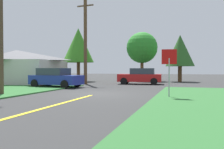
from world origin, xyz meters
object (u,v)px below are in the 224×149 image
pine_tree_center (78,45)px  barn (16,67)px  car_approaching_junction (140,76)px  parked_car_near_building (55,78)px  oak_tree_left (142,48)px  utility_pole_near (0,24)px  utility_pole_mid (85,41)px  oak_tree_right (180,51)px  stop_sign (169,64)px

pine_tree_center → barn: (-4.59, -5.68, -2.68)m
pine_tree_center → barn: pine_tree_center is taller
car_approaching_junction → parked_car_near_building: bearing=41.4°
oak_tree_left → barn: oak_tree_left is taller
car_approaching_junction → oak_tree_left: oak_tree_left is taller
parked_car_near_building → barn: bearing=158.8°
utility_pole_near → car_approaching_junction: bearing=64.9°
utility_pole_mid → oak_tree_left: 9.68m
utility_pole_mid → utility_pole_near: bearing=-92.7°
oak_tree_left → oak_tree_right: size_ratio=1.13×
parked_car_near_building → utility_pole_near: 7.11m
stop_sign → pine_tree_center: 18.55m
stop_sign → oak_tree_left: 18.92m
oak_tree_left → barn: bearing=-140.0°
oak_tree_left → pine_tree_center: pine_tree_center is taller
utility_pole_near → oak_tree_right: bearing=62.4°
parked_car_near_building → utility_pole_mid: utility_pole_mid is taller
parked_car_near_building → barn: barn is taller
oak_tree_right → barn: size_ratio=0.58×
utility_pole_mid → oak_tree_left: size_ratio=1.36×
pine_tree_center → oak_tree_right: pine_tree_center is taller
utility_pole_mid → oak_tree_left: (4.25, 8.69, -0.10)m
stop_sign → barn: 18.51m
oak_tree_left → utility_pole_near: bearing=-103.6°
utility_pole_near → barn: 12.29m
stop_sign → utility_pole_near: bearing=2.9°
utility_pole_mid → parked_car_near_building: bearing=-97.6°
parked_car_near_building → pine_tree_center: (-2.32, 9.23, 3.66)m
parked_car_near_building → pine_tree_center: pine_tree_center is taller
car_approaching_junction → utility_pole_mid: 6.70m
stop_sign → utility_pole_near: size_ratio=0.32×
stop_sign → parked_car_near_building: 10.80m
parked_car_near_building → oak_tree_left: 14.74m
utility_pole_mid → oak_tree_right: size_ratio=1.54×
stop_sign → utility_pole_mid: utility_pole_mid is taller
pine_tree_center → oak_tree_right: 12.44m
oak_tree_right → oak_tree_left: bearing=165.5°
utility_pole_mid → car_approaching_junction: bearing=16.6°
stop_sign → car_approaching_junction: size_ratio=0.57×
stop_sign → barn: (-16.58, 8.23, -0.05)m
stop_sign → pine_tree_center: pine_tree_center is taller
oak_tree_right → barn: (-16.65, -8.64, -1.96)m
pine_tree_center → oak_tree_right: (12.06, 2.96, -0.72)m
stop_sign → utility_pole_mid: bearing=-52.6°
utility_pole_mid → oak_tree_left: utility_pole_mid is taller
car_approaching_junction → oak_tree_right: 7.51m
car_approaching_junction → utility_pole_near: bearing=59.8°
utility_pole_near → oak_tree_left: bearing=76.4°
parked_car_near_building → oak_tree_right: 15.88m
parked_car_near_building → utility_pole_near: (0.12, -6.25, 3.39)m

